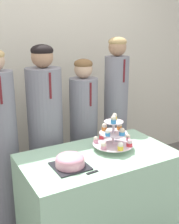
{
  "coord_description": "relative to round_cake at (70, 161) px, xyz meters",
  "views": [
    {
      "loc": [
        -1.04,
        -1.37,
        1.69
      ],
      "look_at": [
        -0.06,
        0.37,
        1.1
      ],
      "focal_mm": 45.0,
      "sensor_mm": 36.0,
      "label": 1
    }
  ],
  "objects": [
    {
      "name": "table",
      "position": [
        0.28,
        0.08,
        -0.42
      ],
      "size": [
        1.2,
        0.68,
        0.75
      ],
      "color": "#A8DBB2",
      "rests_on": "ground_plane"
    },
    {
      "name": "cake_knife",
      "position": [
        0.15,
        -0.15,
        -0.05
      ],
      "size": [
        0.29,
        0.04,
        0.01
      ],
      "rotation": [
        0.0,
        0.0,
        0.07
      ],
      "color": "silver",
      "rests_on": "table"
    },
    {
      "name": "wall_back",
      "position": [
        0.28,
        1.27,
        0.55
      ],
      "size": [
        9.0,
        0.06,
        2.7
      ],
      "color": "beige",
      "rests_on": "ground_plane"
    },
    {
      "name": "student_1",
      "position": [
        0.07,
        0.67,
        -0.06
      ],
      "size": [
        0.32,
        0.32,
        1.57
      ],
      "color": "gray",
      "rests_on": "ground_plane"
    },
    {
      "name": "student_0",
      "position": [
        -0.32,
        0.67,
        -0.06
      ],
      "size": [
        0.27,
        0.28,
        1.54
      ],
      "color": "gray",
      "rests_on": "ground_plane"
    },
    {
      "name": "student_3",
      "position": [
        0.85,
        0.67,
        -0.01
      ],
      "size": [
        0.24,
        0.25,
        1.62
      ],
      "color": "gray",
      "rests_on": "ground_plane"
    },
    {
      "name": "cupcake_stand",
      "position": [
        0.44,
        0.11,
        0.07
      ],
      "size": [
        0.33,
        0.33,
        0.3
      ],
      "color": "silver",
      "rests_on": "table"
    },
    {
      "name": "student_2",
      "position": [
        0.47,
        0.67,
        -0.12
      ],
      "size": [
        0.27,
        0.28,
        1.43
      ],
      "color": "gray",
      "rests_on": "ground_plane"
    },
    {
      "name": "round_cake",
      "position": [
        0.0,
        0.0,
        0.0
      ],
      "size": [
        0.24,
        0.24,
        0.1
      ],
      "color": "#232328",
      "rests_on": "table"
    }
  ]
}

